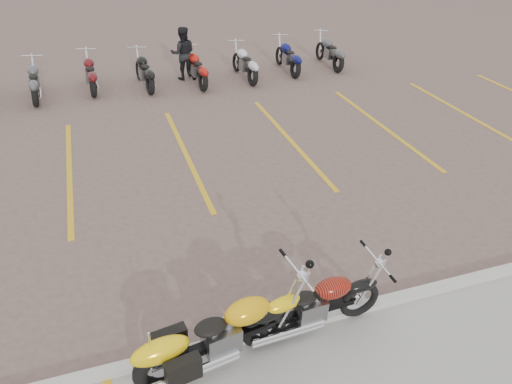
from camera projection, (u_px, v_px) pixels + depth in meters
ground at (232, 252)px, 8.84m from camera, size 100.00×100.00×0.00m
curb at (270, 331)px, 7.19m from camera, size 60.00×0.18×0.12m
parking_stripes at (186, 155)px, 12.08m from camera, size 38.00×5.50×0.01m
yellow_cruiser at (219, 337)px, 6.52m from camera, size 2.47×0.56×1.02m
flame_cruiser at (309, 308)px, 7.05m from camera, size 2.18×0.34×0.90m
person_b at (183, 53)px, 16.45m from camera, size 0.93×0.78×1.72m
bg_bike_row at (89, 75)px, 15.51m from camera, size 17.16×2.01×1.10m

